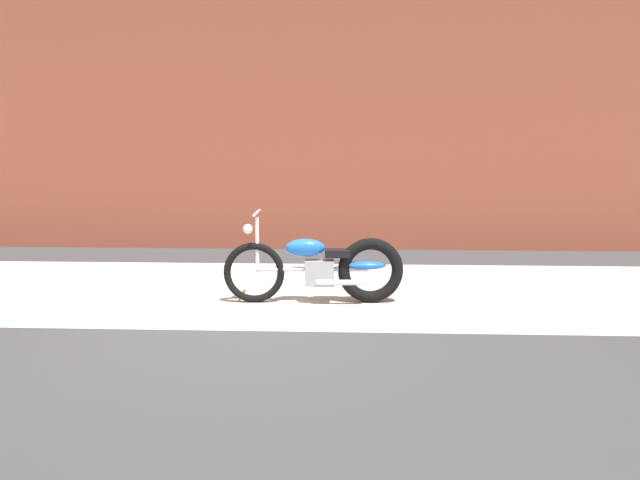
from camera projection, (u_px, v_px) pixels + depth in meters
ground_plane at (238, 331)px, 5.62m from camera, size 80.00×80.00×0.00m
sidewalk_slab at (264, 289)px, 7.35m from camera, size 36.00×3.50×0.01m
brick_building_wall at (290, 64)px, 10.32m from camera, size 36.00×0.50×6.37m
motorcycle_blue at (326, 268)px, 6.66m from camera, size 2.01×0.58×1.03m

